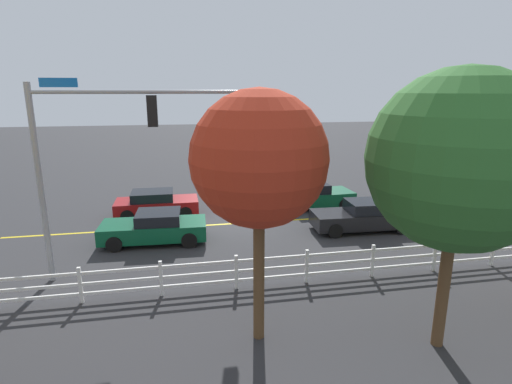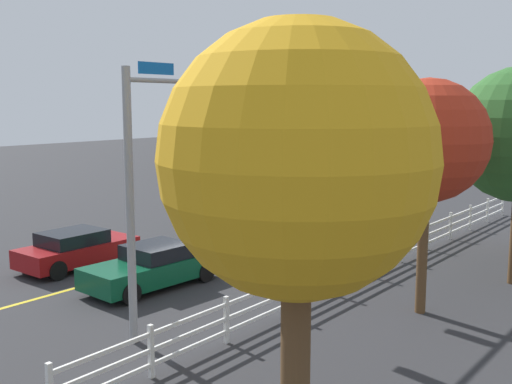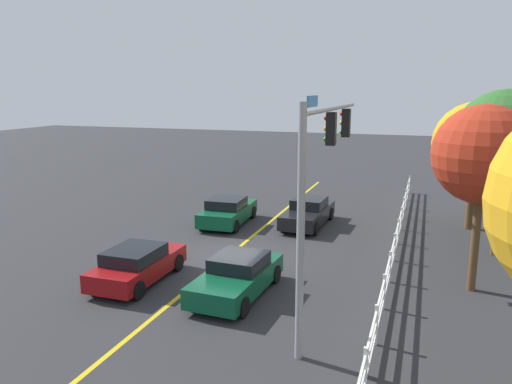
{
  "view_description": "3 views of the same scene",
  "coord_description": "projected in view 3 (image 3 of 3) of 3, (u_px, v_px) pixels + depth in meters",
  "views": [
    {
      "loc": [
        2.18,
        18.33,
        6.24
      ],
      "look_at": [
        -1.13,
        1.19,
        1.83
      ],
      "focal_mm": 28.23,
      "sensor_mm": 36.0,
      "label": 1
    },
    {
      "loc": [
        15.63,
        15.67,
        5.68
      ],
      "look_at": [
        -1.67,
        1.88,
        2.42
      ],
      "focal_mm": 42.6,
      "sensor_mm": 36.0,
      "label": 2
    },
    {
      "loc": [
        18.04,
        7.52,
        6.78
      ],
      "look_at": [
        -0.92,
        0.97,
        2.64
      ],
      "focal_mm": 35.05,
      "sensor_mm": 36.0,
      "label": 3
    }
  ],
  "objects": [
    {
      "name": "white_rail_fence",
      "position": [
        396.0,
        238.0,
        21.04
      ],
      "size": [
        26.1,
        0.1,
        1.15
      ],
      "color": "white",
      "rests_on": "ground_plane"
    },
    {
      "name": "car_0",
      "position": [
        228.0,
        211.0,
        25.46
      ],
      "size": [
        4.35,
        2.14,
        1.38
      ],
      "rotation": [
        0.0,
        0.0,
        3.19
      ],
      "color": "#0C4C2D",
      "rests_on": "ground_plane"
    },
    {
      "name": "lane_center_stripe",
      "position": [
        258.0,
        232.0,
        24.17
      ],
      "size": [
        28.0,
        0.16,
        0.01
      ],
      "primitive_type": "cube",
      "color": "gold",
      "rests_on": "ground_plane"
    },
    {
      "name": "ground_plane",
      "position": [
        226.0,
        258.0,
        20.47
      ],
      "size": [
        120.0,
        120.0,
        0.0
      ],
      "primitive_type": "plane",
      "color": "#2D2D30"
    },
    {
      "name": "tree_3",
      "position": [
        476.0,
        145.0,
        23.91
      ],
      "size": [
        4.08,
        4.08,
        6.22
      ],
      "color": "brown",
      "rests_on": "ground_plane"
    },
    {
      "name": "tree_2",
      "position": [
        483.0,
        155.0,
        16.25
      ],
      "size": [
        3.28,
        3.28,
        6.33
      ],
      "color": "brown",
      "rests_on": "ground_plane"
    },
    {
      "name": "signal_assembly",
      "position": [
        323.0,
        163.0,
        14.28
      ],
      "size": [
        7.99,
        0.38,
        6.62
      ],
      "color": "gray",
      "rests_on": "ground_plane"
    },
    {
      "name": "car_3",
      "position": [
        237.0,
        276.0,
        16.7
      ],
      "size": [
        4.42,
        2.07,
        1.33
      ],
      "rotation": [
        0.0,
        0.0,
        -0.05
      ],
      "color": "#0C4C2D",
      "rests_on": "ground_plane"
    },
    {
      "name": "tree_1",
      "position": [
        505.0,
        142.0,
        19.91
      ],
      "size": [
        4.18,
        4.18,
        6.8
      ],
      "color": "brown",
      "rests_on": "ground_plane"
    },
    {
      "name": "car_2",
      "position": [
        308.0,
        213.0,
        25.24
      ],
      "size": [
        4.66,
        1.98,
        1.37
      ],
      "rotation": [
        0.0,
        0.0,
        -0.04
      ],
      "color": "black",
      "rests_on": "ground_plane"
    },
    {
      "name": "car_1",
      "position": [
        137.0,
        264.0,
        17.79
      ],
      "size": [
        4.12,
        1.89,
        1.31
      ],
      "rotation": [
        0.0,
        0.0,
        3.15
      ],
      "color": "maroon",
      "rests_on": "ground_plane"
    }
  ]
}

